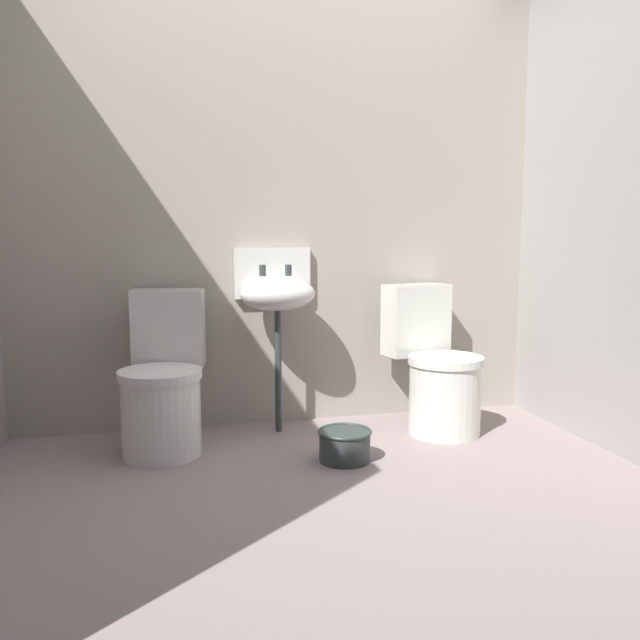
% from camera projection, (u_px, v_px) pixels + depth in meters
% --- Properties ---
extents(ground_plane, '(3.33, 2.79, 0.08)m').
position_uv_depth(ground_plane, '(337.00, 512.00, 2.67)').
color(ground_plane, gray).
extents(wall_back, '(3.33, 0.10, 2.47)m').
position_uv_depth(wall_back, '(280.00, 203.00, 3.70)').
color(wall_back, '#A69D91').
rests_on(wall_back, ground).
extents(toilet_left, '(0.47, 0.65, 0.78)m').
position_uv_depth(toilet_left, '(163.00, 386.00, 3.28)').
color(toilet_left, white).
rests_on(toilet_left, ground).
extents(toilet_right, '(0.48, 0.65, 0.78)m').
position_uv_depth(toilet_right, '(436.00, 371.00, 3.62)').
color(toilet_right, white).
rests_on(toilet_right, ground).
extents(sink, '(0.42, 0.35, 0.99)m').
position_uv_depth(sink, '(277.00, 292.00, 3.55)').
color(sink, '#343D3C').
rests_on(sink, ground).
extents(bucket, '(0.26, 0.26, 0.15)m').
position_uv_depth(bucket, '(345.00, 444.00, 3.14)').
color(bucket, '#343D3C').
rests_on(bucket, ground).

